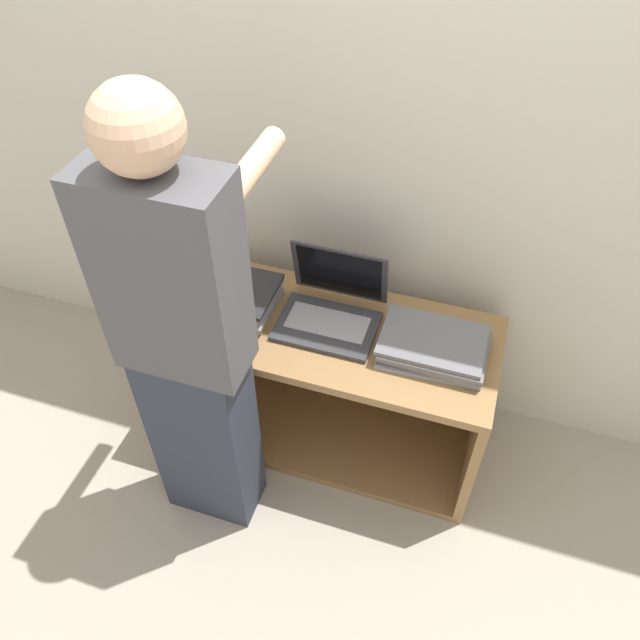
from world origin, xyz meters
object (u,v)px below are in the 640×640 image
object	(u,v)px
laptop_stack_right	(434,347)
laptop_open	(331,308)
laptop_stack_left	(226,295)
person	(187,348)

from	to	relation	value
laptop_stack_right	laptop_open	bearing A→B (deg)	172.12
laptop_open	laptop_stack_right	world-z (taller)	laptop_open
laptop_stack_left	person	size ratio (longest dim) A/B	0.22
laptop_stack_right	person	xyz separation A→B (m)	(-0.72, -0.43, 0.20)
laptop_stack_right	laptop_stack_left	bearing A→B (deg)	179.90
person	laptop_stack_left	bearing A→B (deg)	100.90
laptop_open	person	xyz separation A→B (m)	(-0.32, -0.49, 0.18)
laptop_stack_right	person	bearing A→B (deg)	-148.93
laptop_stack_right	person	size ratio (longest dim) A/B	0.22
laptop_stack_left	laptop_stack_right	size ratio (longest dim) A/B	1.00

